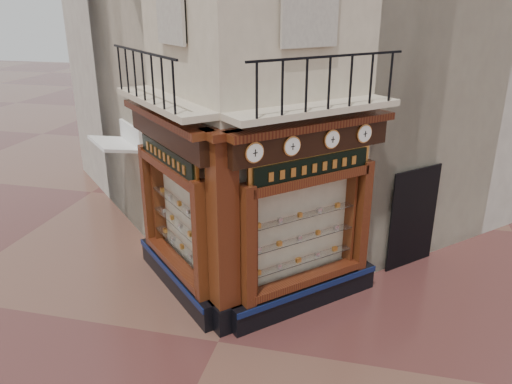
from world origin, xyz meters
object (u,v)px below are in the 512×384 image
(clock_c, at_px, (332,139))
(signboard_right, at_px, (312,167))
(corner_pilaster, at_px, (223,238))
(signboard_left, at_px, (167,156))
(clock_d, at_px, (364,133))
(clock_a, at_px, (254,153))
(awning, at_px, (124,238))
(clock_b, at_px, (292,146))

(clock_c, relative_size, signboard_right, 0.18)
(corner_pilaster, relative_size, signboard_left, 1.97)
(clock_d, distance_m, signboard_left, 3.91)
(clock_a, bearing_deg, clock_d, 0.00)
(corner_pilaster, bearing_deg, clock_c, -11.56)
(awning, bearing_deg, signboard_left, -176.68)
(signboard_left, distance_m, signboard_right, 2.92)
(clock_b, xyz_separation_m, awning, (-4.97, 2.59, -3.62))
(awning, bearing_deg, signboard_right, -156.74)
(clock_c, xyz_separation_m, awning, (-5.61, 1.95, -3.62))
(clock_a, xyz_separation_m, clock_c, (1.19, 1.19, -0.00))
(corner_pilaster, distance_m, signboard_right, 2.12)
(clock_b, height_order, signboard_left, clock_b)
(clock_d, bearing_deg, signboard_left, 145.84)
(clock_a, relative_size, signboard_right, 0.18)
(clock_c, bearing_deg, signboard_right, 161.87)
(awning, xyz_separation_m, signboard_left, (2.37, -2.11, 3.10))
(corner_pilaster, relative_size, awning, 2.55)
(clock_a, bearing_deg, clock_c, 0.00)
(clock_d, height_order, awning, clock_d)
(corner_pilaster, xyz_separation_m, clock_a, (0.59, -0.01, 1.67))
(clock_b, bearing_deg, awning, 107.46)
(clock_a, height_order, signboard_left, clock_a)
(awning, xyz_separation_m, signboard_right, (5.29, -2.11, 3.10))
(clock_b, distance_m, awning, 6.67)
(clock_b, relative_size, clock_c, 1.00)
(clock_a, bearing_deg, signboard_right, 4.70)
(corner_pilaster, height_order, signboard_right, corner_pilaster)
(corner_pilaster, distance_m, awning, 5.31)
(clock_b, xyz_separation_m, clock_c, (0.64, 0.64, -0.00))
(corner_pilaster, relative_size, clock_c, 10.89)
(corner_pilaster, distance_m, clock_c, 2.71)
(clock_c, bearing_deg, clock_b, -180.00)
(clock_a, height_order, clock_b, clock_a)
(corner_pilaster, bearing_deg, signboard_left, 100.25)
(corner_pilaster, relative_size, clock_b, 10.85)
(signboard_left, bearing_deg, awning, 3.32)
(awning, bearing_deg, clock_c, -154.17)
(clock_a, bearing_deg, clock_b, -0.00)
(clock_d, bearing_deg, signboard_right, 174.47)
(clock_d, relative_size, awning, 0.24)
(clock_b, distance_m, signboard_left, 2.69)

